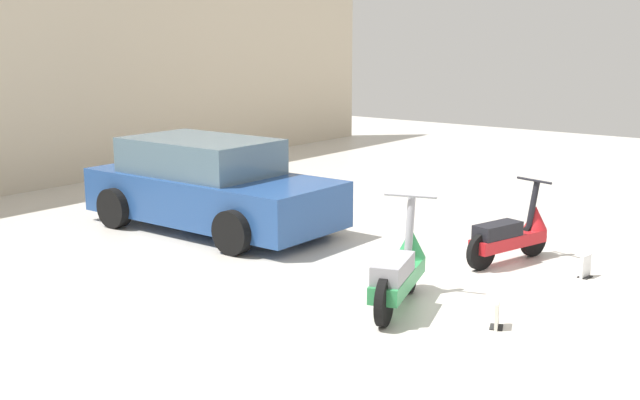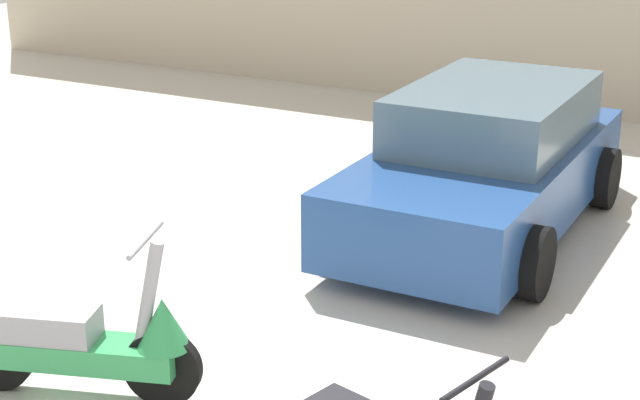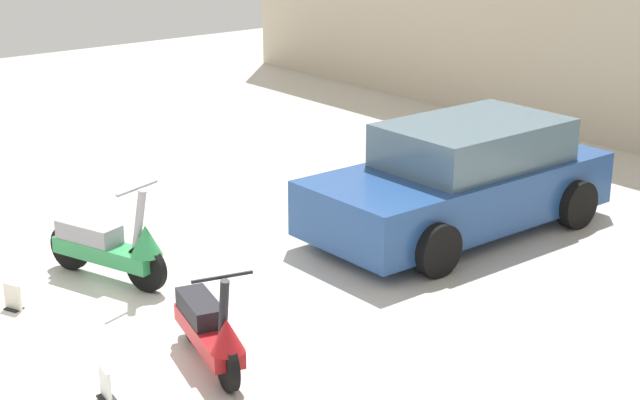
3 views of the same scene
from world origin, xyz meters
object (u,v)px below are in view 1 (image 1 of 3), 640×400
(car_rear_left, at_px, (210,186))
(scooter_front_right, at_px, (512,234))
(scooter_front_left, at_px, (400,269))
(placard_near_left_scooter, at_px, (497,316))
(placard_near_right_scooter, at_px, (586,268))

(car_rear_left, bearing_deg, scooter_front_right, 13.88)
(scooter_front_right, distance_m, car_rear_left, 4.23)
(car_rear_left, bearing_deg, scooter_front_left, -16.69)
(placard_near_left_scooter, bearing_deg, car_rear_left, 77.08)
(placard_near_right_scooter, bearing_deg, placard_near_left_scooter, 177.29)
(scooter_front_left, bearing_deg, placard_near_left_scooter, -107.12)
(scooter_front_right, xyz_separation_m, placard_near_left_scooter, (-2.15, -0.84, -0.23))
(scooter_front_left, relative_size, scooter_front_right, 1.09)
(placard_near_left_scooter, bearing_deg, scooter_front_left, 91.34)
(scooter_front_left, xyz_separation_m, placard_near_right_scooter, (2.10, -1.16, -0.27))
(car_rear_left, bearing_deg, placard_near_right_scooter, 10.51)
(placard_near_left_scooter, height_order, placard_near_right_scooter, same)
(scooter_front_right, height_order, placard_near_right_scooter, scooter_front_right)
(scooter_front_right, relative_size, car_rear_left, 0.37)
(scooter_front_right, distance_m, placard_near_left_scooter, 2.32)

